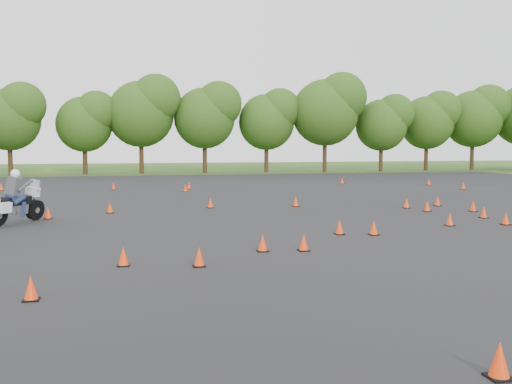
% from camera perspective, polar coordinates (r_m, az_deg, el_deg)
% --- Properties ---
extents(ground, '(140.00, 140.00, 0.00)m').
position_cam_1_polar(ground, '(16.99, 2.89, -5.17)').
color(ground, '#2D5119').
rests_on(ground, ground).
extents(asphalt_pad, '(62.00, 62.00, 0.00)m').
position_cam_1_polar(asphalt_pad, '(22.76, -1.07, -2.57)').
color(asphalt_pad, black).
rests_on(asphalt_pad, ground).
extents(treeline, '(87.06, 32.21, 10.54)m').
position_cam_1_polar(treeline, '(51.70, -6.03, 6.74)').
color(treeline, '#2B4C15').
rests_on(treeline, ground).
extents(traffic_cones, '(36.17, 33.19, 0.45)m').
position_cam_1_polar(traffic_cones, '(22.18, -1.91, -2.19)').
color(traffic_cones, '#FF3C0A').
rests_on(traffic_cones, asphalt_pad).
extents(rider_grey, '(2.14, 2.61, 2.02)m').
position_cam_1_polar(rider_grey, '(22.89, -22.94, -0.38)').
color(rider_grey, '#3F4046').
rests_on(rider_grey, ground).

